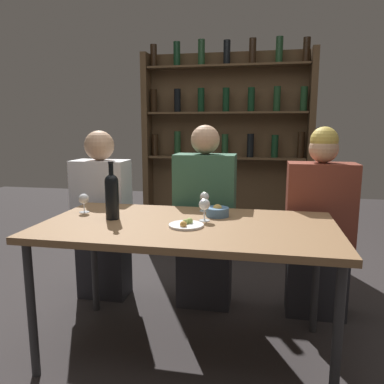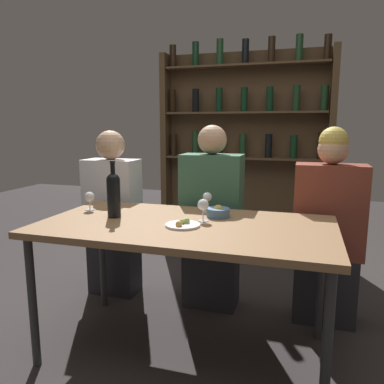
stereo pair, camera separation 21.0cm
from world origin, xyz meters
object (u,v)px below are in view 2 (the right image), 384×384
object	(u,v)px
food_plate_0	(183,224)
seated_person_center	(211,224)
wine_glass_2	(207,198)
wine_glass_1	(90,198)
seated_person_left	(113,218)
snack_bowl	(218,212)
seated_person_right	(328,233)
wine_glass_0	(203,206)
wine_bottle	(114,193)

from	to	relation	value
food_plate_0	seated_person_center	bearing A→B (deg)	90.64
wine_glass_2	seated_person_center	xyz separation A→B (m)	(-0.04, 0.29, -0.24)
wine_glass_1	seated_person_left	size ratio (longest dim) A/B	0.09
wine_glass_1	snack_bowl	size ratio (longest dim) A/B	0.86
wine_glass_2	seated_person_right	bearing A→B (deg)	21.73
wine_glass_0	seated_person_right	bearing A→B (deg)	37.36
seated_person_left	seated_person_right	bearing A→B (deg)	-0.00
snack_bowl	seated_person_right	distance (m)	0.77
seated_person_center	seated_person_right	world-z (taller)	seated_person_center
wine_glass_2	wine_bottle	bearing A→B (deg)	-148.64
seated_person_right	seated_person_center	bearing A→B (deg)	180.00
wine_glass_1	seated_person_left	world-z (taller)	seated_person_left
wine_glass_0	seated_person_center	size ratio (longest dim) A/B	0.10
wine_glass_0	wine_glass_2	size ratio (longest dim) A/B	1.04
wine_glass_0	wine_glass_1	xyz separation A→B (m)	(-0.75, 0.06, -0.01)
wine_bottle	seated_person_right	world-z (taller)	seated_person_right
wine_bottle	food_plate_0	size ratio (longest dim) A/B	1.77
wine_glass_1	seated_person_right	size ratio (longest dim) A/B	0.09
wine_glass_2	snack_bowl	xyz separation A→B (m)	(0.09, -0.11, -0.05)
wine_bottle	wine_glass_2	distance (m)	0.56
seated_person_left	snack_bowl	bearing A→B (deg)	-24.03
wine_glass_2	seated_person_left	distance (m)	0.89
wine_bottle	food_plate_0	world-z (taller)	wine_bottle
food_plate_0	snack_bowl	bearing A→B (deg)	62.51
wine_glass_0	seated_person_left	distance (m)	1.02
wine_bottle	wine_glass_2	bearing A→B (deg)	31.36
wine_glass_0	wine_glass_1	world-z (taller)	wine_glass_0
wine_glass_1	seated_person_left	bearing A→B (deg)	101.91
seated_person_left	seated_person_right	distance (m)	1.53
snack_bowl	seated_person_right	world-z (taller)	seated_person_right
wine_glass_1	wine_glass_0	bearing A→B (deg)	-4.77
wine_glass_2	food_plate_0	world-z (taller)	wine_glass_2
food_plate_0	seated_person_right	xyz separation A→B (m)	(0.76, 0.65, -0.16)
wine_glass_2	seated_person_right	distance (m)	0.81
wine_glass_2	seated_person_right	size ratio (longest dim) A/B	0.09
wine_glass_1	wine_glass_2	world-z (taller)	wine_glass_2
wine_glass_0	wine_glass_2	bearing A→B (deg)	99.09
food_plate_0	wine_glass_1	bearing A→B (deg)	163.75
wine_glass_0	wine_bottle	bearing A→B (deg)	-173.76
wine_glass_2	seated_person_center	bearing A→B (deg)	98.73
wine_glass_1	food_plate_0	distance (m)	0.70
seated_person_left	wine_glass_0	bearing A→B (deg)	-31.70
seated_person_left	wine_glass_1	bearing A→B (deg)	-78.09
wine_glass_1	food_plate_0	xyz separation A→B (m)	(0.67, -0.20, -0.07)
wine_bottle	seated_person_center	xyz separation A→B (m)	(0.43, 0.58, -0.29)
seated_person_left	seated_person_center	distance (m)	0.76
wine_glass_0	wine_glass_2	xyz separation A→B (m)	(-0.04, 0.23, -0.00)
wine_glass_2	food_plate_0	size ratio (longest dim) A/B	0.65
snack_bowl	seated_person_center	size ratio (longest dim) A/B	0.10
wine_glass_0	seated_person_right	xyz separation A→B (m)	(0.68, 0.52, -0.24)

